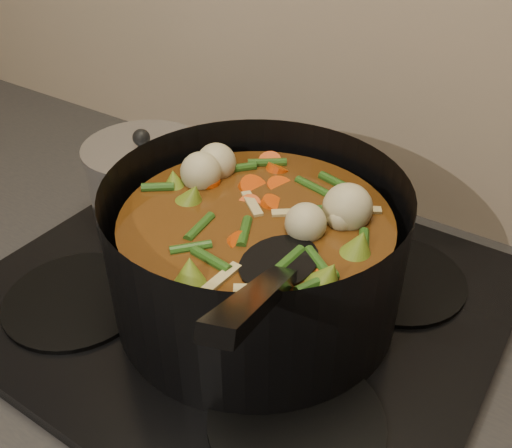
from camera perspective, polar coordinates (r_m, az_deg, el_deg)
The scene contains 3 objects.
stovetop at distance 0.75m, azimuth -1.62°, elevation -7.11°, with size 0.62×0.54×0.03m.
stockpot at distance 0.67m, azimuth 0.01°, elevation -2.94°, with size 0.38×0.46×0.25m.
saucepan at distance 0.86m, azimuth -10.86°, elevation 4.28°, with size 0.17×0.17×0.14m.
Camera 1 is at (0.32, 1.48, 1.42)m, focal length 40.00 mm.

